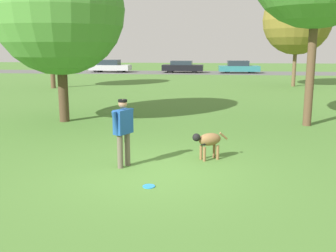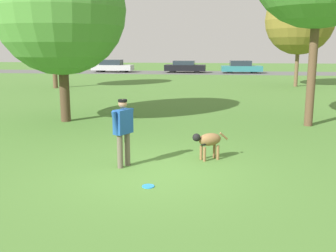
# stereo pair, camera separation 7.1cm
# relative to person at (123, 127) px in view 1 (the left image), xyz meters

# --- Properties ---
(ground_plane) EXTENTS (120.00, 120.00, 0.00)m
(ground_plane) POSITION_rel_person_xyz_m (0.77, -0.33, -0.93)
(ground_plane) COLOR #4C7A33
(far_road_strip) EXTENTS (120.00, 6.00, 0.01)m
(far_road_strip) POSITION_rel_person_xyz_m (0.77, 33.78, -0.92)
(far_road_strip) COLOR #5B5B59
(far_road_strip) RESTS_ON ground_plane
(person) EXTENTS (0.42, 0.68, 1.57)m
(person) POSITION_rel_person_xyz_m (0.00, 0.00, 0.00)
(person) COLOR #665B4C
(person) RESTS_ON ground_plane
(dog) EXTENTS (0.90, 0.61, 0.69)m
(dog) POSITION_rel_person_xyz_m (1.92, 0.79, -0.45)
(dog) COLOR olive
(dog) RESTS_ON ground_plane
(frisbee) EXTENTS (0.25, 0.25, 0.02)m
(frisbee) POSITION_rel_person_xyz_m (0.78, -1.26, -0.92)
(frisbee) COLOR #268CE5
(frisbee) RESTS_ON ground_plane
(tree_near_left) EXTENTS (4.65, 4.65, 6.36)m
(tree_near_left) POSITION_rel_person_xyz_m (-3.42, 5.32, 3.09)
(tree_near_left) COLOR #4C3826
(tree_near_left) RESTS_ON ground_plane
(tree_far_left) EXTENTS (4.00, 4.00, 6.99)m
(tree_far_left) POSITION_rel_person_xyz_m (-8.53, 16.82, 4.04)
(tree_far_left) COLOR brown
(tree_far_left) RESTS_ON ground_plane
(tree_far_right) EXTENTS (4.62, 4.62, 6.80)m
(tree_far_right) POSITION_rel_person_xyz_m (7.73, 19.75, 3.56)
(tree_far_right) COLOR brown
(tree_far_right) RESTS_ON ground_plane
(parked_car_silver) EXTENTS (4.45, 1.91, 1.35)m
(parked_car_silver) POSITION_rel_person_xyz_m (-8.96, 33.61, -0.26)
(parked_car_silver) COLOR #B7B7BC
(parked_car_silver) RESTS_ON ground_plane
(parked_car_black) EXTENTS (4.37, 1.94, 1.27)m
(parked_car_black) POSITION_rel_person_xyz_m (-1.04, 33.76, -0.29)
(parked_car_black) COLOR black
(parked_car_black) RESTS_ON ground_plane
(parked_car_teal) EXTENTS (4.27, 1.95, 1.31)m
(parked_car_teal) POSITION_rel_person_xyz_m (4.88, 33.57, -0.29)
(parked_car_teal) COLOR teal
(parked_car_teal) RESTS_ON ground_plane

